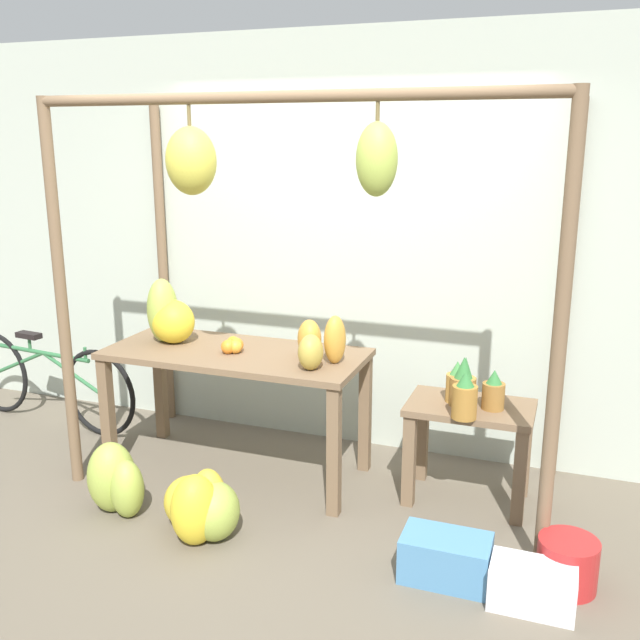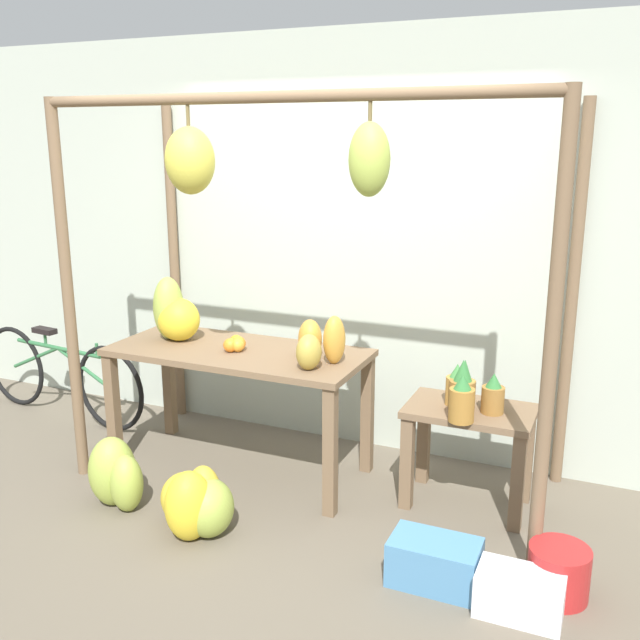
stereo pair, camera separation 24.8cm
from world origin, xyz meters
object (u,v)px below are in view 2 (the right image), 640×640
Objects in this scene: fruit_crate_white at (434,562)px; fruit_crate_purple at (520,594)px; parked_bicycle at (60,375)px; banana_pile_ground_left at (117,475)px; pineapple_cluster at (466,392)px; blue_bucket at (558,572)px; papaya_pile at (317,343)px; banana_pile_ground_right at (197,503)px; orange_pile at (236,344)px; banana_pile_on_table at (174,314)px.

fruit_crate_white is 1.11× the size of fruit_crate_purple.
parked_bicycle is at bearing 163.60° from fruit_crate_white.
fruit_crate_white is at bearing 170.33° from fruit_crate_purple.
banana_pile_ground_left is 1.90m from fruit_crate_white.
banana_pile_ground_left is at bearing -157.11° from pineapple_cluster.
papaya_pile is at bearing 160.64° from blue_bucket.
fruit_crate_purple is at bearing -0.40° from banana_pile_ground_right.
parked_bicycle is (-3.77, 0.81, 0.22)m from blue_bucket.
blue_bucket is at bearing -15.05° from orange_pile.
banana_pile_on_table is 2.75m from blue_bucket.
banana_pile_ground_right is 1.13m from papaya_pile.
fruit_crate_white is at bearing -35.69° from papaya_pile.
banana_pile_ground_right is 1.74m from fruit_crate_purple.
banana_pile_on_table is 1.32m from banana_pile_ground_right.
pineapple_cluster is 1.62m from banana_pile_ground_right.
fruit_crate_purple is (2.39, -0.81, -0.89)m from banana_pile_on_table.
banana_pile_ground_left is 1.40m from papaya_pile.
banana_pile_ground_right is (-1.28, -0.83, -0.55)m from pineapple_cluster.
orange_pile is 2.18m from fruit_crate_purple.
banana_pile_on_table is 2.68m from fruit_crate_purple.
banana_pile_on_table is 0.82× the size of banana_pile_ground_right.
banana_pile_on_table is at bearing -9.40° from parked_bicycle.
fruit_crate_purple is (1.90, -0.76, -0.76)m from orange_pile.
blue_bucket reaches higher than fruit_crate_white.
banana_pile_ground_right is 2.14m from parked_bicycle.
pineapple_cluster reaches higher than parked_bicycle.
banana_pile_ground_left is at bearing -176.61° from blue_bucket.
orange_pile is 0.61× the size of blue_bucket.
banana_pile_ground_right is at bearing -174.07° from blue_bucket.
banana_pile_ground_left is 0.88× the size of banana_pile_ground_right.
fruit_crate_white is at bearing 2.55° from banana_pile_ground_right.
pineapple_cluster is 0.82× the size of banana_pile_ground_left.
pineapple_cluster is 0.86× the size of fruit_crate_white.
fruit_crate_white is at bearing -86.81° from pineapple_cluster.
blue_bucket is 0.70× the size of papaya_pile.
pineapple_cluster is at bearing 3.48° from orange_pile.
parked_bicycle is at bearing 176.97° from pineapple_cluster.
parked_bicycle is 4.39× the size of fruit_crate_purple.
parked_bicycle is at bearing 172.85° from papaya_pile.
banana_pile_on_table is 0.25× the size of parked_bicycle.
pineapple_cluster is 0.90× the size of papaya_pile.
fruit_crate_purple is at bearing -61.50° from pineapple_cluster.
parked_bicycle is (-1.72, 0.25, -0.52)m from orange_pile.
papaya_pile reaches higher than parked_bicycle.
papaya_pile is at bearing 151.34° from fruit_crate_purple.
orange_pile is 1.80m from fruit_crate_white.
parked_bicycle is at bearing 143.80° from banana_pile_ground_left.
banana_pile_ground_left is at bearing 175.13° from banana_pile_ground_right.
parked_bicycle is (-3.20, 0.94, 0.23)m from fruit_crate_white.
fruit_crate_purple is (3.62, -1.01, -0.24)m from parked_bicycle.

